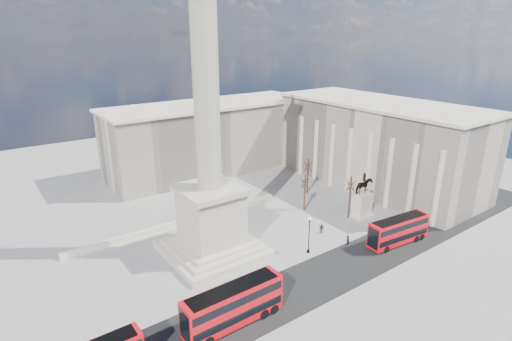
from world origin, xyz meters
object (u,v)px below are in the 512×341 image
object	(u,v)px
red_bus_b	(234,305)
pedestrian_crossing	(322,228)
victorian_lamp	(309,232)
red_bus_c	(399,230)
pedestrian_walking	(371,230)
nelsons_column	(209,174)
pedestrian_standing	(347,240)
equestrian_statue	(362,201)

from	to	relation	value
red_bus_b	pedestrian_crossing	xyz separation A→B (m)	(24.29, 10.33, -1.77)
red_bus_b	victorian_lamp	bearing A→B (deg)	20.26
red_bus_c	pedestrian_walking	bearing A→B (deg)	111.36
red_bus_b	pedestrian_walking	world-z (taller)	red_bus_b
nelsons_column	pedestrian_walking	size ratio (longest dim) A/B	28.57
pedestrian_walking	pedestrian_standing	distance (m)	5.71
red_bus_c	pedestrian_crossing	bearing A→B (deg)	133.63
nelsons_column	pedestrian_standing	bearing A→B (deg)	-29.96
pedestrian_crossing	victorian_lamp	bearing A→B (deg)	95.85
pedestrian_standing	pedestrian_walking	bearing A→B (deg)	173.71
victorian_lamp	pedestrian_standing	bearing A→B (deg)	-14.66
red_bus_c	pedestrian_crossing	world-z (taller)	red_bus_c
nelsons_column	equestrian_statue	xyz separation A→B (m)	(28.92, -5.03, -9.92)
pedestrian_standing	equestrian_statue	bearing A→B (deg)	-155.54
equestrian_statue	pedestrian_standing	bearing A→B (deg)	-150.43
red_bus_b	pedestrian_standing	size ratio (longest dim) A/B	7.63
nelsons_column	red_bus_b	world-z (taller)	nelsons_column
red_bus_c	pedestrian_walking	size ratio (longest dim) A/B	6.49
nelsons_column	red_bus_c	size ratio (longest dim) A/B	4.40
red_bus_b	pedestrian_crossing	world-z (taller)	red_bus_b
pedestrian_standing	red_bus_c	bearing A→B (deg)	141.82
red_bus_b	red_bus_c	bearing A→B (deg)	0.50
nelsons_column	equestrian_statue	distance (m)	30.98
pedestrian_walking	pedestrian_crossing	xyz separation A→B (m)	(-6.29, 5.36, -0.00)
equestrian_statue	pedestrian_crossing	bearing A→B (deg)	-177.20
victorian_lamp	pedestrian_walking	bearing A→B (deg)	-8.63
victorian_lamp	equestrian_statue	bearing A→B (deg)	13.21
nelsons_column	red_bus_b	size ratio (longest dim) A/B	4.01
equestrian_statue	pedestrian_standing	size ratio (longest dim) A/B	5.26
red_bus_b	pedestrian_walking	distance (m)	31.03
red_bus_b	red_bus_c	xyz separation A→B (m)	(31.78, 0.60, -0.28)
pedestrian_crossing	pedestrian_standing	bearing A→B (deg)	163.17
nelsons_column	pedestrian_walking	bearing A→B (deg)	-24.07
equestrian_statue	pedestrian_walking	bearing A→B (deg)	-127.19
pedestrian_standing	pedestrian_crossing	xyz separation A→B (m)	(-0.58, 5.25, 0.06)
nelsons_column	victorian_lamp	bearing A→B (deg)	-37.11
red_bus_c	pedestrian_crossing	xyz separation A→B (m)	(-7.48, 9.74, -1.49)
equestrian_statue	pedestrian_crossing	size ratio (longest dim) A/B	4.92
pedestrian_crossing	pedestrian_walking	bearing A→B (deg)	-153.64
equestrian_statue	victorian_lamp	bearing A→B (deg)	-166.79
equestrian_statue	pedestrian_walking	xyz separation A→B (m)	(-4.47, -5.89, -2.12)
equestrian_statue	red_bus_b	bearing A→B (deg)	-162.78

